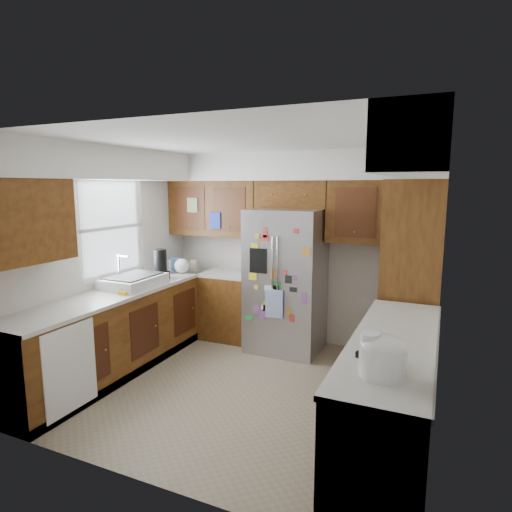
# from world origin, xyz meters

# --- Properties ---
(floor) EXTENTS (3.60, 3.60, 0.00)m
(floor) POSITION_xyz_m (0.00, 0.00, 0.00)
(floor) COLOR gray
(floor) RESTS_ON ground
(room_shell) EXTENTS (3.64, 3.24, 2.52)m
(room_shell) POSITION_xyz_m (-0.11, 0.36, 1.82)
(room_shell) COLOR silver
(room_shell) RESTS_ON ground
(left_counter_run) EXTENTS (1.36, 3.20, 0.92)m
(left_counter_run) POSITION_xyz_m (-1.36, 0.03, 0.43)
(left_counter_run) COLOR #47200D
(left_counter_run) RESTS_ON ground
(right_counter_run) EXTENTS (0.63, 2.25, 0.92)m
(right_counter_run) POSITION_xyz_m (1.50, -0.47, 0.42)
(right_counter_run) COLOR #47200D
(right_counter_run) RESTS_ON ground
(pantry) EXTENTS (0.60, 0.90, 2.15)m
(pantry) POSITION_xyz_m (1.50, 1.15, 1.07)
(pantry) COLOR #47200D
(pantry) RESTS_ON ground
(fridge) EXTENTS (0.90, 0.79, 1.80)m
(fridge) POSITION_xyz_m (-0.00, 1.20, 0.90)
(fridge) COLOR gray
(fridge) RESTS_ON ground
(bridge_cabinet) EXTENTS (0.96, 0.34, 0.35)m
(bridge_cabinet) POSITION_xyz_m (0.00, 1.43, 1.98)
(bridge_cabinet) COLOR #47200D
(bridge_cabinet) RESTS_ON fridge
(fridge_top_items) EXTENTS (0.73, 0.32, 0.32)m
(fridge_top_items) POSITION_xyz_m (-0.02, 1.41, 2.29)
(fridge_top_items) COLOR #152097
(fridge_top_items) RESTS_ON bridge_cabinet
(sink_assembly) EXTENTS (0.52, 0.74, 0.37)m
(sink_assembly) POSITION_xyz_m (-1.50, 0.10, 0.99)
(sink_assembly) COLOR white
(sink_assembly) RESTS_ON left_counter_run
(left_counter_clutter) EXTENTS (0.34, 0.92, 0.38)m
(left_counter_clutter) POSITION_xyz_m (-1.46, 0.81, 1.05)
(left_counter_clutter) COLOR black
(left_counter_clutter) RESTS_ON left_counter_run
(rice_cooker) EXTENTS (0.30, 0.29, 0.26)m
(rice_cooker) POSITION_xyz_m (1.50, -1.18, 1.05)
(rice_cooker) COLOR white
(rice_cooker) RESTS_ON right_counter_run
(paper_towel) EXTENTS (0.12, 0.12, 0.27)m
(paper_towel) POSITION_xyz_m (1.42, -1.19, 1.05)
(paper_towel) COLOR white
(paper_towel) RESTS_ON right_counter_run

